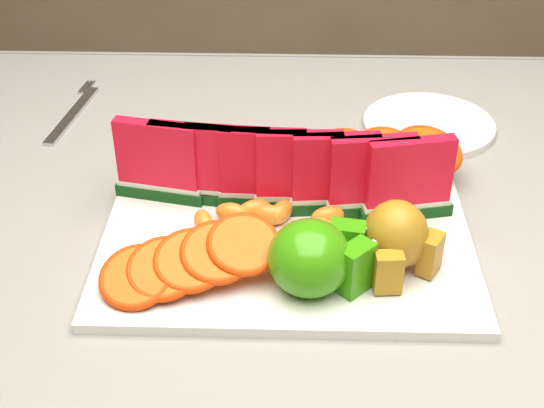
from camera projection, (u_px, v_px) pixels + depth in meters
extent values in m
cube|color=#482B16|center=(273.00, 263.00, 0.84)|extent=(1.40, 0.90, 0.03)
cube|color=gray|center=(273.00, 249.00, 0.83)|extent=(1.52, 1.02, 0.01)
cube|color=gray|center=(281.00, 109.00, 1.30)|extent=(1.52, 0.01, 0.20)
cube|color=silver|center=(287.00, 237.00, 0.83)|extent=(0.40, 0.30, 0.01)
ellipsoid|color=#2C8909|center=(310.00, 258.00, 0.74)|extent=(0.11, 0.11, 0.08)
cube|color=#2C8909|center=(356.00, 269.00, 0.74)|extent=(0.04, 0.04, 0.06)
cube|color=beige|center=(362.00, 269.00, 0.74)|extent=(0.03, 0.03, 0.05)
cube|color=#2C8909|center=(346.00, 247.00, 0.76)|extent=(0.04, 0.03, 0.06)
cube|color=beige|center=(352.00, 247.00, 0.76)|extent=(0.03, 0.01, 0.05)
ellipsoid|color=#9F6E17|center=(396.00, 234.00, 0.76)|extent=(0.09, 0.09, 0.07)
cube|color=#9F6E17|center=(388.00, 272.00, 0.73)|extent=(0.03, 0.02, 0.04)
cube|color=#9F6E17|center=(430.00, 254.00, 0.76)|extent=(0.03, 0.03, 0.04)
cylinder|color=silver|center=(429.00, 125.00, 1.04)|extent=(0.23, 0.23, 0.01)
cube|color=silver|center=(72.00, 115.00, 1.07)|extent=(0.04, 0.17, 0.00)
cube|color=silver|center=(84.00, 87.00, 1.15)|extent=(0.01, 0.04, 0.00)
cube|color=silver|center=(87.00, 87.00, 1.14)|extent=(0.01, 0.04, 0.00)
cube|color=silver|center=(90.00, 87.00, 1.14)|extent=(0.01, 0.04, 0.00)
cube|color=#0F3918|center=(161.00, 192.00, 0.88)|extent=(0.11, 0.04, 0.01)
cube|color=silver|center=(160.00, 185.00, 0.87)|extent=(0.10, 0.04, 0.01)
cube|color=#E20801|center=(157.00, 154.00, 0.85)|extent=(0.10, 0.04, 0.08)
cube|color=#0F3918|center=(195.00, 195.00, 0.88)|extent=(0.11, 0.04, 0.01)
cube|color=silver|center=(194.00, 187.00, 0.87)|extent=(0.10, 0.03, 0.01)
cube|color=#E20801|center=(192.00, 156.00, 0.85)|extent=(0.10, 0.03, 0.08)
cube|color=#0F3918|center=(229.00, 197.00, 0.87)|extent=(0.11, 0.03, 0.01)
cube|color=silver|center=(229.00, 190.00, 0.87)|extent=(0.10, 0.03, 0.01)
cube|color=#E20801|center=(227.00, 159.00, 0.84)|extent=(0.10, 0.02, 0.08)
cube|color=#0F3918|center=(263.00, 200.00, 0.87)|extent=(0.11, 0.02, 0.01)
cube|color=silver|center=(263.00, 193.00, 0.86)|extent=(0.10, 0.02, 0.01)
cube|color=#E20801|center=(263.00, 161.00, 0.84)|extent=(0.10, 0.02, 0.08)
cube|color=#0F3918|center=(298.00, 203.00, 0.86)|extent=(0.11, 0.02, 0.01)
cube|color=silver|center=(298.00, 195.00, 0.86)|extent=(0.10, 0.02, 0.01)
cube|color=#E20801|center=(299.00, 164.00, 0.83)|extent=(0.10, 0.02, 0.08)
cube|color=#0F3918|center=(334.00, 205.00, 0.86)|extent=(0.11, 0.03, 0.01)
cube|color=silver|center=(334.00, 198.00, 0.85)|extent=(0.10, 0.03, 0.01)
cube|color=#E20801|center=(336.00, 166.00, 0.83)|extent=(0.10, 0.02, 0.08)
cube|color=#0F3918|center=(369.00, 208.00, 0.85)|extent=(0.11, 0.04, 0.01)
cube|color=silver|center=(370.00, 201.00, 0.85)|extent=(0.10, 0.03, 0.01)
cube|color=#E20801|center=(373.00, 169.00, 0.82)|extent=(0.10, 0.03, 0.08)
cube|color=#0F3918|center=(405.00, 211.00, 0.85)|extent=(0.11, 0.04, 0.01)
cube|color=silver|center=(406.00, 204.00, 0.84)|extent=(0.10, 0.04, 0.01)
cube|color=#E20801|center=(410.00, 172.00, 0.82)|extent=(0.10, 0.04, 0.08)
cylinder|color=#C73502|center=(136.00, 277.00, 0.74)|extent=(0.08, 0.08, 0.03)
torus|color=#B53200|center=(136.00, 277.00, 0.74)|extent=(0.09, 0.09, 0.03)
cylinder|color=#C73502|center=(164.00, 269.00, 0.74)|extent=(0.07, 0.07, 0.03)
torus|color=#B53200|center=(164.00, 269.00, 0.74)|extent=(0.08, 0.08, 0.03)
cylinder|color=#C73502|center=(191.00, 260.00, 0.75)|extent=(0.07, 0.07, 0.03)
torus|color=#B53200|center=(191.00, 260.00, 0.75)|extent=(0.08, 0.08, 0.03)
cylinder|color=#C73502|center=(217.00, 252.00, 0.75)|extent=(0.08, 0.08, 0.03)
torus|color=#B53200|center=(217.00, 252.00, 0.75)|extent=(0.09, 0.08, 0.03)
cylinder|color=#C73502|center=(244.00, 244.00, 0.75)|extent=(0.08, 0.08, 0.03)
torus|color=#B53200|center=(244.00, 244.00, 0.75)|extent=(0.09, 0.09, 0.03)
cylinder|color=#C73502|center=(190.00, 160.00, 0.93)|extent=(0.08, 0.08, 0.03)
torus|color=#B53200|center=(190.00, 160.00, 0.93)|extent=(0.09, 0.08, 0.03)
cylinder|color=#C73502|center=(229.00, 158.00, 0.92)|extent=(0.08, 0.08, 0.03)
torus|color=#B53200|center=(229.00, 158.00, 0.92)|extent=(0.09, 0.09, 0.03)
cylinder|color=#C73502|center=(268.00, 157.00, 0.92)|extent=(0.09, 0.09, 0.03)
torus|color=#B53200|center=(268.00, 157.00, 0.92)|extent=(0.10, 0.10, 0.03)
cylinder|color=#C73502|center=(308.00, 155.00, 0.92)|extent=(0.09, 0.09, 0.03)
torus|color=#B53200|center=(308.00, 155.00, 0.92)|extent=(0.10, 0.10, 0.03)
cylinder|color=#C73502|center=(348.00, 154.00, 0.91)|extent=(0.10, 0.10, 0.03)
torus|color=#B53200|center=(348.00, 154.00, 0.91)|extent=(0.11, 0.11, 0.03)
cylinder|color=#C73502|center=(388.00, 152.00, 0.91)|extent=(0.10, 0.10, 0.03)
torus|color=#B53200|center=(388.00, 152.00, 0.91)|extent=(0.11, 0.11, 0.03)
cylinder|color=#C73502|center=(428.00, 151.00, 0.91)|extent=(0.10, 0.10, 0.03)
torus|color=#B53200|center=(428.00, 151.00, 0.91)|extent=(0.12, 0.12, 0.03)
ellipsoid|color=orange|center=(204.00, 223.00, 0.82)|extent=(0.03, 0.04, 0.02)
ellipsoid|color=orange|center=(232.00, 213.00, 0.84)|extent=(0.04, 0.03, 0.02)
ellipsoid|color=orange|center=(255.00, 210.00, 0.84)|extent=(0.04, 0.03, 0.02)
ellipsoid|color=orange|center=(270.00, 215.00, 0.83)|extent=(0.04, 0.03, 0.02)
ellipsoid|color=orange|center=(281.00, 212.00, 0.84)|extent=(0.04, 0.04, 0.02)
ellipsoid|color=orange|center=(316.00, 228.00, 0.81)|extent=(0.04, 0.03, 0.02)
ellipsoid|color=orange|center=(328.00, 217.00, 0.83)|extent=(0.04, 0.03, 0.02)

